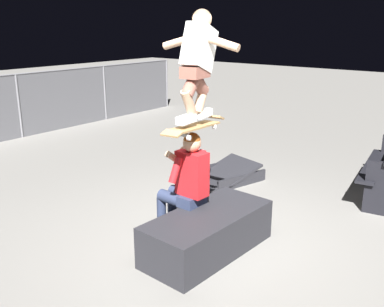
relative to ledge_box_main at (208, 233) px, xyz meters
The scene contains 6 objects.
ground_plane 0.38m from the ledge_box_main, 22.20° to the left, with size 40.00×40.00×0.00m, color gray.
ledge_box_main is the anchor object (origin of this frame).
person_sitting_on_ledge 0.63m from the ledge_box_main, 77.58° to the left, with size 0.59×0.76×1.29m.
skateboard 1.16m from the ledge_box_main, 71.50° to the left, with size 1.04×0.34×0.13m.
skater_airborne 1.84m from the ledge_box_main, 61.43° to the left, with size 0.63×0.89×1.12m.
kicker_ramp 2.27m from the ledge_box_main, 30.40° to the left, with size 1.23×1.02×0.37m.
Camera 1 is at (-3.75, -2.65, 2.41)m, focal length 40.72 mm.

